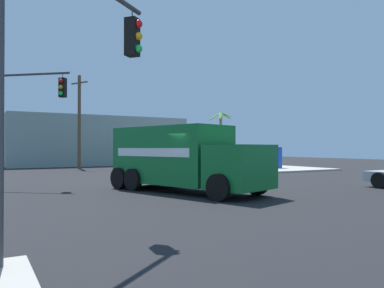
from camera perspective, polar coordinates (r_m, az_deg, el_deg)
ground_plane at (r=16.36m, az=-0.15°, el=-7.35°), size 100.00×100.00×0.00m
sidewalk_corner_far at (r=34.56m, az=8.08°, el=-3.66°), size 11.65×11.65×0.14m
delivery_truck at (r=16.55m, az=-1.56°, el=-2.10°), size 4.71×7.93×2.87m
traffic_light_primary at (r=21.23m, az=-26.00°, el=4.83°), size 3.89×3.40×5.86m
traffic_light_secondary at (r=7.66m, az=-18.90°, el=13.65°), size 3.51×2.87×5.54m
vending_machine_red at (r=34.09m, az=12.57°, el=-2.01°), size 1.07×1.14×1.85m
vending_machine_blue at (r=34.91m, az=9.61°, el=-1.98°), size 1.16×1.12×1.85m
palm_tree_far at (r=35.62m, az=4.38°, el=2.15°), size 2.56×2.44×5.18m
utility_pole at (r=36.79m, az=-16.72°, el=3.46°), size 1.07×2.03×8.72m
building_backdrop at (r=43.40m, az=-13.88°, el=0.44°), size 19.11×6.00×5.37m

